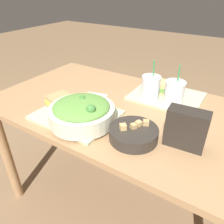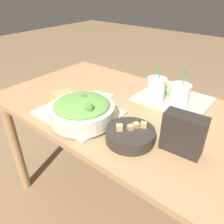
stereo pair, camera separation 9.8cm
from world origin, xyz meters
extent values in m
plane|color=#846647|center=(0.00, 0.00, 0.00)|extent=(12.00, 12.00, 0.00)
cube|color=#A37A51|center=(0.00, 0.00, 0.76)|extent=(1.44, 0.80, 0.03)
cylinder|color=#A37A51|center=(-0.66, -0.34, 0.37)|extent=(0.06, 0.06, 0.74)
cylinder|color=#A37A51|center=(-0.66, 0.34, 0.37)|extent=(0.06, 0.06, 0.74)
cube|color=#B2BC99|center=(-0.15, -0.20, 0.78)|extent=(0.38, 0.31, 0.01)
cube|color=#B2BC99|center=(0.15, 0.23, 0.78)|extent=(0.38, 0.31, 0.01)
cylinder|color=beige|center=(-0.08, -0.24, 0.82)|extent=(0.30, 0.30, 0.07)
ellipsoid|color=#5B8E3D|center=(-0.08, -0.24, 0.86)|extent=(0.25, 0.25, 0.05)
sphere|color=#38702D|center=(-0.01, -0.27, 0.88)|extent=(0.03, 0.03, 0.03)
sphere|color=#427F38|center=(-0.01, -0.26, 0.89)|extent=(0.04, 0.04, 0.04)
sphere|color=#38702D|center=(-0.10, -0.21, 0.88)|extent=(0.03, 0.03, 0.03)
cube|color=beige|center=(-0.03, -0.27, 0.87)|extent=(0.04, 0.05, 0.01)
cube|color=beige|center=(-0.12, -0.28, 0.87)|extent=(0.04, 0.04, 0.01)
cylinder|color=#2D2823|center=(0.17, -0.21, 0.80)|extent=(0.20, 0.20, 0.05)
cylinder|color=brown|center=(0.17, -0.21, 0.82)|extent=(0.18, 0.18, 0.01)
cube|color=tan|center=(0.13, -0.24, 0.83)|extent=(0.04, 0.04, 0.03)
cube|color=tan|center=(0.17, -0.18, 0.83)|extent=(0.03, 0.03, 0.02)
cube|color=tan|center=(0.20, -0.16, 0.83)|extent=(0.03, 0.03, 0.02)
cube|color=tan|center=(0.17, -0.21, 0.83)|extent=(0.03, 0.03, 0.02)
cube|color=tan|center=(-0.25, -0.20, 0.79)|extent=(0.15, 0.14, 0.02)
cube|color=#EFB742|center=(-0.25, -0.20, 0.82)|extent=(0.16, 0.14, 0.02)
cube|color=tan|center=(-0.25, -0.20, 0.84)|extent=(0.15, 0.14, 0.02)
cylinder|color=tan|center=(-0.12, -0.09, 0.82)|extent=(0.11, 0.07, 0.06)
cylinder|color=beige|center=(-0.06, -0.08, 0.82)|extent=(0.01, 0.06, 0.06)
cube|color=tan|center=(0.10, 0.25, 0.79)|extent=(0.13, 0.12, 0.02)
cube|color=#6B9E47|center=(0.10, 0.25, 0.82)|extent=(0.14, 0.13, 0.02)
cube|color=tan|center=(0.10, 0.25, 0.84)|extent=(0.13, 0.12, 0.02)
cylinder|color=silver|center=(0.09, 0.14, 0.84)|extent=(0.10, 0.10, 0.12)
cylinder|color=black|center=(0.09, 0.14, 0.84)|extent=(0.09, 0.09, 0.10)
cylinder|color=white|center=(0.09, 0.14, 0.91)|extent=(0.10, 0.10, 0.01)
cylinder|color=green|center=(0.09, 0.14, 0.95)|extent=(0.01, 0.02, 0.10)
cylinder|color=silver|center=(0.21, 0.14, 0.85)|extent=(0.10, 0.10, 0.12)
cylinder|color=maroon|center=(0.21, 0.14, 0.84)|extent=(0.09, 0.09, 0.10)
cylinder|color=white|center=(0.21, 0.14, 0.91)|extent=(0.10, 0.10, 0.01)
cylinder|color=green|center=(0.22, 0.14, 0.95)|extent=(0.01, 0.02, 0.10)
cube|color=#28231E|center=(0.36, -0.14, 0.85)|extent=(0.16, 0.08, 0.16)
cube|color=white|center=(-0.20, 0.01, 0.77)|extent=(0.14, 0.11, 0.00)
camera|label=1|loc=(0.48, -0.87, 1.34)|focal=35.00mm
camera|label=2|loc=(0.56, -0.82, 1.34)|focal=35.00mm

